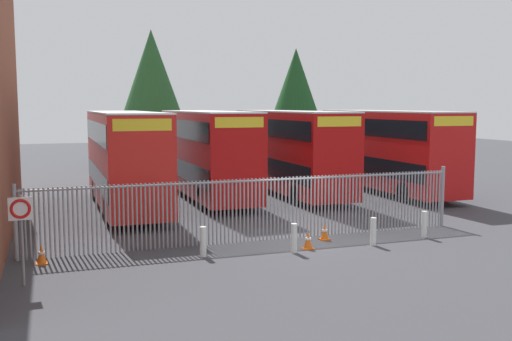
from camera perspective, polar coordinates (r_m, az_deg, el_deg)
ground_plane at (r=28.49m, az=-2.69°, el=-3.16°), size 100.00×100.00×0.00m
palisade_fence at (r=20.35m, az=-0.03°, el=-3.62°), size 15.60×0.14×2.35m
double_decker_bus_near_gate at (r=27.05m, az=-12.61°, el=1.36°), size 2.54×10.81×4.42m
double_decker_bus_behind_fence_left at (r=30.86m, az=3.43°, el=2.10°), size 2.54×10.81×4.42m
double_decker_bus_behind_fence_right at (r=32.41m, az=12.67°, el=2.16°), size 2.54×10.81×4.42m
double_decker_bus_far_back at (r=29.70m, az=-4.81°, el=1.92°), size 2.54×10.81×4.42m
bollard_near_left at (r=18.48m, az=-5.16°, el=-6.90°), size 0.20×0.20×0.95m
bollard_center_front at (r=18.91m, az=3.70°, el=-6.58°), size 0.20×0.20×0.95m
bollard_near_right at (r=20.24m, az=11.32°, el=-5.83°), size 0.20×0.20×0.95m
bollard_far_right at (r=21.86m, az=16.01°, el=-5.05°), size 0.20×0.20×0.95m
traffic_cone_by_gate at (r=19.48m, az=5.09°, el=-6.77°), size 0.34×0.34×0.59m
traffic_cone_mid_forecourt at (r=18.75m, az=-20.11°, el=-7.66°), size 0.34×0.34×0.59m
traffic_cone_near_kerb at (r=20.82m, az=6.68°, el=-5.94°), size 0.34×0.34×0.59m
speed_limit_sign_post at (r=16.37m, az=-21.86°, el=-4.40°), size 0.60×0.14×2.40m
tree_tall_back at (r=47.76m, az=-10.09°, el=8.64°), size 5.53×5.53×10.66m
tree_short_side at (r=48.44m, az=3.88°, el=7.63°), size 4.91×4.91×9.31m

